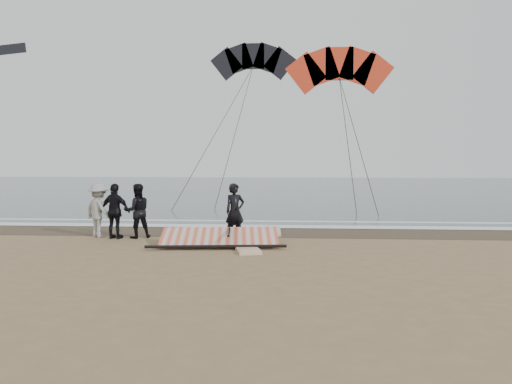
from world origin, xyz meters
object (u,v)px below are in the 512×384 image
(board_white, at_px, (245,247))
(sail_rig, at_px, (218,239))
(man_main, at_px, (235,211))
(board_cream, at_px, (272,231))

(board_white, bearing_deg, sail_rig, 135.66)
(man_main, xyz_separation_m, board_white, (0.48, -1.62, -0.91))
(board_cream, bearing_deg, board_white, -104.28)
(board_white, bearing_deg, man_main, 92.75)
(board_cream, bearing_deg, sail_rig, -121.96)
(man_main, bearing_deg, board_cream, 23.91)
(board_white, bearing_deg, board_cream, 64.12)
(man_main, distance_m, board_white, 1.92)
(man_main, height_order, sail_rig, man_main)
(man_main, bearing_deg, sail_rig, -142.48)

